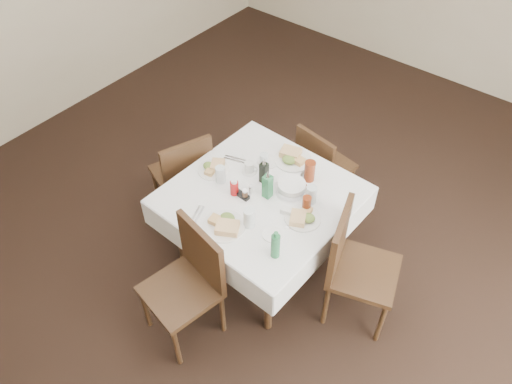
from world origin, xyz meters
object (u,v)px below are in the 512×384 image
Objects in this scene: water_n at (264,161)px; chair_north at (321,164)px; water_w at (220,174)px; coffee_mug at (250,167)px; water_e at (311,195)px; bread_basket at (292,187)px; chair_east at (352,261)px; green_bottle at (275,246)px; chair_west at (184,173)px; water_s at (249,218)px; dining_table at (261,202)px; chair_south at (190,277)px; ketchup_bottle at (234,187)px; oil_cruet_dark at (264,172)px; oil_cruet_green at (268,186)px.

chair_north is at bearing 73.67° from water_n.
coffee_mug is (0.10, 0.21, -0.03)m from water_w.
water_e is 0.17m from bread_basket.
chair_east is 0.63m from green_bottle.
water_w reaches higher than coffee_mug.
chair_west is (-0.79, -0.82, 0.04)m from chair_north.
water_s is 1.02× the size of water_e.
green_bottle is at bearing -47.23° from water_n.
dining_table is at bearing 1.00° from chair_west.
dining_table is 0.80m from chair_west.
water_s is at bearing -94.14° from bread_basket.
water_n is 0.84m from green_bottle.
chair_east reaches higher than water_s.
water_e reaches higher than bread_basket.
water_s is at bearing -51.27° from coffee_mug.
chair_south is 7.91× the size of water_n.
dining_table is 0.28m from coffee_mug.
ketchup_bottle reaches higher than water_n.
chair_north is 5.72× the size of water_s.
green_bottle is (0.40, -1.18, 0.38)m from chair_north.
ketchup_bottle is (0.63, -0.10, 0.31)m from chair_west.
chair_south is at bearing -110.76° from water_e.
chair_north is 0.93× the size of chair_west.
oil_cruet_dark is at bearing 10.09° from chair_west.
chair_south is 1.03m from water_n.
chair_west is 0.71m from ketchup_bottle.
oil_cruet_dark is at bearing 38.36° from water_w.
water_w is 0.60× the size of green_bottle.
water_w is (-0.15, -0.32, 0.01)m from water_n.
bread_basket is (0.15, 0.16, 0.12)m from dining_table.
bread_basket is 0.36m from coffee_mug.
dining_table is 0.77m from chair_east.
chair_south is 0.93m from coffee_mug.
chair_south is at bearing -90.94° from chair_north.
oil_cruet_green is (0.04, -0.80, 0.39)m from chair_north.
green_bottle is (0.56, -0.26, 0.04)m from ketchup_bottle.
bread_basket is at bearing 169.71° from chair_east.
dining_table is 0.24m from ketchup_bottle.
chair_east reaches higher than chair_north.
chair_east is 7.21× the size of water_w.
water_s reaches higher than ketchup_bottle.
chair_west is at bearing -171.26° from water_e.
oil_cruet_green reaches higher than green_bottle.
chair_west is at bearing 170.87° from ketchup_bottle.
bread_basket reaches higher than chair_north.
dining_table is at bearing 88.44° from chair_south.
chair_north is 3.45× the size of oil_cruet_green.
water_s is at bearing -66.88° from dining_table.
chair_north is at bearing 92.99° from oil_cruet_green.
oil_cruet_green is 1.83× the size of ketchup_bottle.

